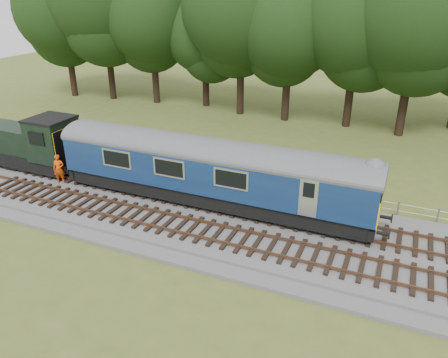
% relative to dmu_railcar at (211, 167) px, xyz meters
% --- Properties ---
extents(ground, '(120.00, 120.00, 0.00)m').
position_rel_dmu_railcar_xyz_m(ground, '(3.85, -1.40, -2.61)').
color(ground, '#4C5C22').
rests_on(ground, ground).
extents(ballast, '(70.00, 7.00, 0.35)m').
position_rel_dmu_railcar_xyz_m(ballast, '(3.85, -1.40, -2.43)').
color(ballast, '#4C4C4F').
rests_on(ballast, ground).
extents(track_north, '(67.20, 2.40, 0.21)m').
position_rel_dmu_railcar_xyz_m(track_north, '(3.85, -0.00, -2.19)').
color(track_north, black).
rests_on(track_north, ballast).
extents(track_south, '(67.20, 2.40, 0.21)m').
position_rel_dmu_railcar_xyz_m(track_south, '(3.85, -3.00, -2.19)').
color(track_south, black).
rests_on(track_south, ballast).
extents(fence, '(64.00, 0.12, 1.00)m').
position_rel_dmu_railcar_xyz_m(fence, '(3.85, 3.10, -2.61)').
color(fence, '#6B6054').
rests_on(fence, ground).
extents(tree_line, '(70.00, 8.00, 18.00)m').
position_rel_dmu_railcar_xyz_m(tree_line, '(3.85, 20.60, -2.61)').
color(tree_line, black).
rests_on(tree_line, ground).
extents(dmu_railcar, '(18.05, 2.86, 3.88)m').
position_rel_dmu_railcar_xyz_m(dmu_railcar, '(0.00, 0.00, 0.00)').
color(dmu_railcar, black).
rests_on(dmu_railcar, ground).
extents(shunter_loco, '(8.92, 2.60, 3.38)m').
position_rel_dmu_railcar_xyz_m(shunter_loco, '(-13.93, 0.00, -0.63)').
color(shunter_loco, black).
rests_on(shunter_loco, ground).
extents(worker, '(0.81, 0.69, 1.88)m').
position_rel_dmu_railcar_xyz_m(worker, '(-9.84, -1.25, -1.32)').
color(worker, '#DD470B').
rests_on(worker, ballast).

